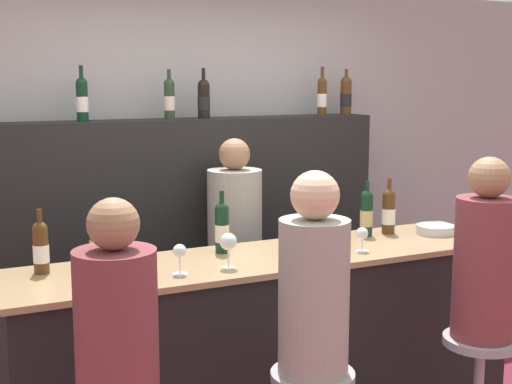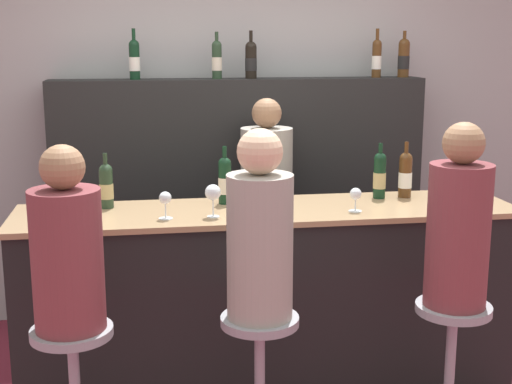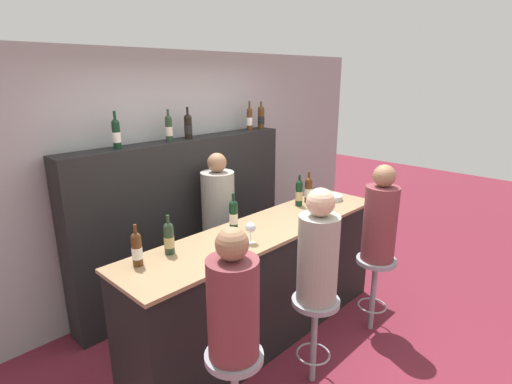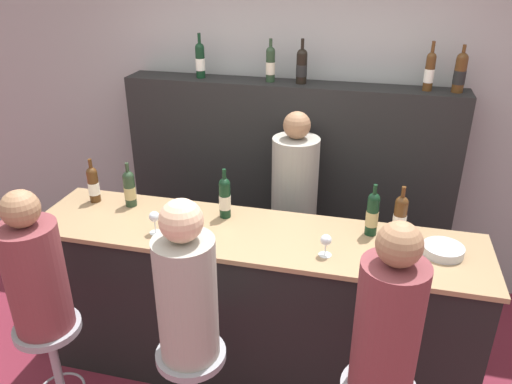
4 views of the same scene
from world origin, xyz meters
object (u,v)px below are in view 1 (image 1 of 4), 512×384
metal_bowl (436,229)px  guest_seated_middle (314,284)px  wine_bottle_counter_3 (366,213)px  wine_glass_0 (180,253)px  bartender (235,278)px  wine_glass_1 (228,242)px  wine_bottle_counter_1 (97,241)px  wine_glass_2 (362,235)px  wine_bottle_backbar_2 (204,98)px  wine_bottle_counter_4 (389,211)px  wine_bottle_counter_0 (41,247)px  wine_bottle_backbar_1 (169,98)px  wine_bottle_counter_2 (222,227)px  wine_bottle_backbar_0 (82,99)px  guest_seated_right (485,259)px  wine_bottle_backbar_3 (322,96)px  bar_stool_right (479,369)px  guest_seated_left (116,321)px  wine_bottle_backbar_4 (346,95)px

metal_bowl → guest_seated_middle: (-1.24, -0.70, 0.02)m
wine_bottle_counter_3 → wine_glass_0: 1.28m
bartender → wine_glass_1: bearing=-116.1°
wine_bottle_counter_1 → wine_bottle_counter_3: 1.55m
wine_bottle_counter_1 → wine_glass_2: (1.32, -0.30, -0.04)m
wine_bottle_backbar_2 → guest_seated_middle: bearing=-97.5°
wine_glass_0 → wine_glass_2: (1.01, 0.00, -0.01)m
wine_bottle_counter_1 → metal_bowl: (1.95, -0.13, -0.10)m
wine_bottle_counter_3 → wine_bottle_counter_4: 0.16m
wine_bottle_counter_0 → wine_glass_0: size_ratio=2.12×
wine_glass_0 → wine_bottle_backbar_1: bearing=72.3°
wine_bottle_counter_2 → wine_bottle_backbar_2: bearing=73.0°
wine_bottle_backbar_2 → wine_glass_0: size_ratio=2.24×
wine_bottle_counter_1 → wine_bottle_backbar_0: size_ratio=0.91×
wine_glass_2 → guest_seated_middle: 0.81m
wine_bottle_counter_0 → metal_bowl: bearing=-3.4°
wine_glass_0 → guest_seated_right: (1.35, -0.53, -0.06)m
wine_bottle_counter_1 → wine_bottle_backbar_2: size_ratio=0.94×
bartender → wine_bottle_backbar_2: bearing=96.3°
wine_bottle_backbar_0 → wine_bottle_backbar_3: 1.67m
wine_bottle_backbar_3 → wine_bottle_counter_2: bearing=-140.4°
wine_bottle_counter_0 → wine_bottle_counter_1: wine_bottle_counter_0 is taller
wine_bottle_counter_4 → bar_stool_right: 1.06m
wine_bottle_backbar_2 → bar_stool_right: bearing=-68.6°
wine_bottle_counter_0 → wine_bottle_counter_1: 0.26m
bartender → guest_seated_right: bearing=-65.0°
metal_bowl → wine_glass_2: bearing=-165.0°
wine_glass_2 → guest_seated_left: guest_seated_left is taller
wine_bottle_counter_3 → wine_bottle_backbar_2: wine_bottle_backbar_2 is taller
wine_bottle_counter_1 → wine_bottle_counter_4: 1.71m
wine_bottle_backbar_0 → metal_bowl: wine_bottle_backbar_0 is taller
wine_bottle_counter_3 → metal_bowl: bearing=-18.0°
wine_bottle_backbar_0 → wine_glass_1: size_ratio=1.93×
guest_seated_left → bartender: bartender is taller
wine_glass_1 → guest_seated_middle: 0.56m
wine_bottle_backbar_2 → metal_bowl: wine_bottle_backbar_2 is taller
wine_bottle_counter_0 → guest_seated_middle: guest_seated_middle is taller
guest_seated_middle → bartender: bartender is taller
wine_bottle_counter_4 → wine_bottle_backbar_3: wine_bottle_backbar_3 is taller
wine_bottle_backbar_4 → bar_stool_right: size_ratio=0.44×
wine_bottle_counter_0 → wine_glass_0: (0.57, -0.30, -0.02)m
wine_bottle_backbar_0 → wine_bottle_backbar_4: (1.87, -0.00, 0.00)m
wine_bottle_backbar_3 → wine_bottle_backbar_4: wine_bottle_backbar_3 is taller
wine_glass_1 → wine_bottle_counter_4: bearing=14.5°
wine_bottle_backbar_1 → bar_stool_right: 2.41m
wine_bottle_backbar_0 → guest_seated_middle: bearing=-73.4°
wine_glass_0 → metal_bowl: 1.65m
wine_bottle_backbar_2 → bar_stool_right: 2.33m
wine_bottle_backbar_0 → wine_bottle_backbar_4: size_ratio=1.04×
wine_bottle_backbar_2 → wine_bottle_counter_2: bearing=-107.0°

